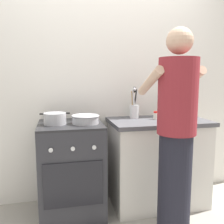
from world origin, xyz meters
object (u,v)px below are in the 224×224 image
object	(u,v)px
stove_range	(71,169)
utensil_crock	(134,109)
spice_bottle	(155,115)
pot	(55,119)
mixing_bowl	(86,119)
person	(176,139)
oil_bottle	(182,111)

from	to	relation	value
stove_range	utensil_crock	distance (m)	0.90
utensil_crock	spice_bottle	world-z (taller)	utensil_crock
stove_range	pot	size ratio (longest dim) A/B	3.30
spice_bottle	mixing_bowl	bearing A→B (deg)	-173.31
mixing_bowl	person	world-z (taller)	person
oil_bottle	person	bearing A→B (deg)	-122.51
pot	oil_bottle	bearing A→B (deg)	-2.36
stove_range	oil_bottle	size ratio (longest dim) A/B	3.97
mixing_bowl	utensil_crock	bearing A→B (deg)	21.05
pot	mixing_bowl	distance (m)	0.28
stove_range	utensil_crock	world-z (taller)	utensil_crock
pot	utensil_crock	xyz separation A→B (m)	(0.83, 0.19, 0.05)
pot	mixing_bowl	bearing A→B (deg)	-5.21
stove_range	utensil_crock	size ratio (longest dim) A/B	2.70
stove_range	utensil_crock	xyz separation A→B (m)	(0.69, 0.17, 0.55)
stove_range	oil_bottle	bearing A→B (deg)	-3.68
stove_range	person	bearing A→B (deg)	-38.29
stove_range	mixing_bowl	bearing A→B (deg)	-18.07
stove_range	person	size ratio (longest dim) A/B	0.53
mixing_bowl	spice_bottle	bearing A→B (deg)	6.69
spice_bottle	oil_bottle	distance (m)	0.27
stove_range	mixing_bowl	xyz separation A→B (m)	(0.14, -0.05, 0.50)
spice_bottle	oil_bottle	size ratio (longest dim) A/B	0.37
person	oil_bottle	bearing A→B (deg)	57.49
stove_range	person	distance (m)	1.07
spice_bottle	person	world-z (taller)	person
stove_range	oil_bottle	xyz separation A→B (m)	(1.12, -0.07, 0.54)
pot	oil_bottle	world-z (taller)	oil_bottle
pot	oil_bottle	xyz separation A→B (m)	(1.26, -0.05, 0.04)
utensil_crock	stove_range	bearing A→B (deg)	-166.50
stove_range	pot	bearing A→B (deg)	-171.80
utensil_crock	person	world-z (taller)	person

